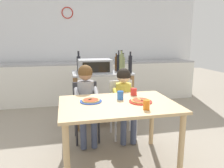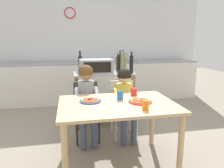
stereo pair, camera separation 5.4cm
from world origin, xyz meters
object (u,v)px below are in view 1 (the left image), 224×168
(bottle_slim_sauce, at_px, (79,63))
(pizza_plate_blue_rimmed, at_px, (91,101))
(pizza_plate_red_rimmed, at_px, (141,101))
(bottle_dark_olive_oil, at_px, (130,64))
(dining_table, at_px, (118,112))
(bottle_brown_beer, at_px, (116,63))
(drinking_cup_orange, at_px, (146,105))
(dining_chair_left, at_px, (86,107))
(kitchen_island_cart, at_px, (102,89))
(child_in_yellow_shirt, at_px, (125,95))
(bottle_tall_green_wine, at_px, (119,63))
(child_in_grey_shirt, at_px, (86,94))
(toaster_oven, at_px, (95,66))
(bottle_clear_vinegar, at_px, (121,63))
(drinking_cup_red, at_px, (134,92))
(bottle_squat_spirits, at_px, (123,63))
(dining_chair_right, at_px, (122,104))
(drinking_cup_blue, at_px, (120,95))

(bottle_slim_sauce, relative_size, pizza_plate_blue_rimmed, 1.39)
(pizza_plate_red_rimmed, bearing_deg, bottle_slim_sauce, 110.18)
(bottle_dark_olive_oil, distance_m, dining_table, 1.21)
(bottle_brown_beer, bearing_deg, drinking_cup_orange, -93.29)
(dining_chair_left, height_order, pizza_plate_blue_rimmed, dining_chair_left)
(kitchen_island_cart, distance_m, bottle_slim_sauce, 0.61)
(child_in_yellow_shirt, relative_size, pizza_plate_blue_rimmed, 4.13)
(bottle_dark_olive_oil, relative_size, drinking_cup_orange, 3.56)
(bottle_tall_green_wine, relative_size, child_in_grey_shirt, 0.33)
(toaster_oven, relative_size, pizza_plate_blue_rimmed, 2.17)
(bottle_clear_vinegar, xyz_separation_m, bottle_dark_olive_oil, (0.11, -0.11, -0.01))
(kitchen_island_cart, height_order, drinking_cup_orange, kitchen_island_cart)
(drinking_cup_red, bearing_deg, pizza_plate_blue_rimmed, -162.61)
(bottle_squat_spirits, distance_m, pizza_plate_red_rimmed, 1.43)
(toaster_oven, xyz_separation_m, dining_chair_left, (-0.21, -0.52, -0.51))
(toaster_oven, xyz_separation_m, bottle_clear_vinegar, (0.42, -0.10, 0.05))
(dining_table, height_order, child_in_yellow_shirt, child_in_yellow_shirt)
(kitchen_island_cart, relative_size, bottle_tall_green_wine, 2.74)
(bottle_tall_green_wine, height_order, pizza_plate_blue_rimmed, bottle_tall_green_wine)
(bottle_brown_beer, relative_size, dining_chair_left, 0.37)
(dining_table, xyz_separation_m, pizza_plate_red_rimmed, (0.25, -0.02, 0.11))
(bottle_clear_vinegar, bearing_deg, dining_table, -106.68)
(pizza_plate_red_rimmed, height_order, drinking_cup_orange, drinking_cup_orange)
(pizza_plate_red_rimmed, distance_m, drinking_cup_red, 0.31)
(kitchen_island_cart, xyz_separation_m, bottle_squat_spirits, (0.39, 0.08, 0.42))
(child_in_grey_shirt, bearing_deg, bottle_squat_spirits, 46.17)
(toaster_oven, xyz_separation_m, drinking_cup_red, (0.34, -0.98, -0.21))
(bottle_dark_olive_oil, height_order, bottle_brown_beer, bottle_dark_olive_oil)
(dining_chair_right, distance_m, drinking_cup_red, 0.54)
(pizza_plate_blue_rimmed, bearing_deg, drinking_cup_orange, -37.08)
(dining_chair_left, xyz_separation_m, drinking_cup_blue, (0.34, -0.60, 0.31))
(dining_chair_right, bearing_deg, drinking_cup_blue, -107.54)
(child_in_grey_shirt, distance_m, pizza_plate_blue_rimmed, 0.52)
(bottle_squat_spirits, xyz_separation_m, child_in_grey_shirt, (-0.72, -0.75, -0.32))
(kitchen_island_cart, bearing_deg, bottle_dark_olive_oil, -29.59)
(toaster_oven, height_order, bottle_brown_beer, bottle_brown_beer)
(bottle_slim_sauce, xyz_separation_m, pizza_plate_blue_rimmed, (0.03, -1.40, -0.27))
(child_in_yellow_shirt, distance_m, drinking_cup_red, 0.35)
(child_in_grey_shirt, distance_m, drinking_cup_red, 0.66)
(dining_chair_right, distance_m, drinking_cup_blue, 0.70)
(bottle_tall_green_wine, distance_m, dining_chair_right, 0.77)
(dining_chair_left, relative_size, drinking_cup_orange, 8.43)
(child_in_grey_shirt, bearing_deg, drinking_cup_orange, -60.55)
(toaster_oven, relative_size, drinking_cup_red, 6.15)
(bottle_dark_olive_oil, height_order, dining_chair_right, bottle_dark_olive_oil)
(bottle_slim_sauce, bearing_deg, bottle_clear_vinegar, -27.91)
(bottle_tall_green_wine, relative_size, dining_chair_left, 0.43)
(drinking_cup_orange, bearing_deg, pizza_plate_red_rimmed, 83.02)
(child_in_yellow_shirt, distance_m, drinking_cup_blue, 0.53)
(dining_table, bearing_deg, drinking_cup_orange, -50.93)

